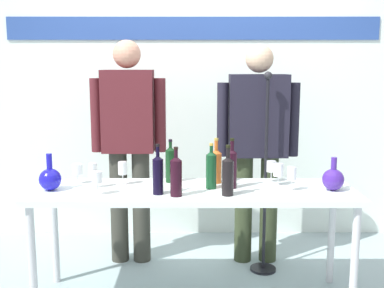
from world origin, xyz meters
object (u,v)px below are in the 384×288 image
object	(u,v)px
wine_bottle_2	(210,169)
wine_glass_right_0	(277,170)
wine_bottle_1	(175,175)
presenter_left	(127,138)
wine_glass_left_0	(121,169)
wine_glass_right_2	(270,167)
presenter_right	(256,139)
wine_bottle_3	(157,174)
wine_bottle_0	(169,163)
wine_glass_left_3	(76,170)
wine_glass_right_1	(290,174)
microphone_stand	(263,207)
wine_glass_left_1	(91,171)
decanter_blue_right	(332,179)
wine_bottle_5	(226,175)
wine_bottle_4	(230,167)
display_table	(192,199)
decanter_blue_left	(49,179)
wine_glass_left_2	(96,178)
wine_bottle_6	(215,165)

from	to	relation	value
wine_bottle_2	wine_glass_right_0	bearing A→B (deg)	10.47
wine_bottle_1	presenter_left	bearing A→B (deg)	116.22
wine_glass_left_0	wine_glass_right_2	xyz separation A→B (m)	(1.03, 0.07, -0.00)
wine_bottle_1	presenter_right	bearing A→B (deg)	52.83
wine_bottle_2	wine_bottle_3	world-z (taller)	wine_bottle_3
wine_bottle_0	wine_glass_left_3	distance (m)	0.64
wine_glass_right_1	microphone_stand	size ratio (longest dim) A/B	0.10
presenter_right	wine_glass_left_1	world-z (taller)	presenter_right
decanter_blue_right	wine_bottle_1	xyz separation A→B (m)	(-1.02, -0.14, 0.06)
wine_bottle_1	wine_glass_right_0	world-z (taller)	wine_bottle_1
presenter_right	wine_bottle_5	world-z (taller)	presenter_right
presenter_left	wine_bottle_4	xyz separation A→B (m)	(0.76, -0.62, -0.10)
microphone_stand	wine_bottle_2	bearing A→B (deg)	-135.01
display_table	wine_glass_right_0	xyz separation A→B (m)	(0.58, 0.10, 0.17)
wine_bottle_1	wine_glass_right_1	bearing A→B (deg)	9.75
display_table	decanter_blue_left	bearing A→B (deg)	-177.87
wine_glass_left_2	wine_bottle_1	bearing A→B (deg)	-3.64
wine_glass_right_2	wine_glass_right_0	bearing A→B (deg)	-70.40
wine_bottle_2	wine_glass_left_1	distance (m)	0.78
wine_bottle_5	wine_glass_left_1	world-z (taller)	wine_bottle_5
wine_glass_left_3	wine_glass_right_2	size ratio (longest dim) A/B	0.91
wine_bottle_2	wine_glass_right_1	distance (m)	0.52
wine_bottle_6	wine_glass_left_3	distance (m)	0.96
presenter_left	wine_bottle_6	bearing A→B (deg)	-35.77
wine_bottle_4	wine_glass_left_2	bearing A→B (deg)	-169.23
wine_bottle_5	wine_glass_right_2	distance (m)	0.48
presenter_right	wine_glass_left_1	xyz separation A→B (m)	(-1.17, -0.61, -0.12)
display_table	wine_glass_right_2	distance (m)	0.60
wine_bottle_1	wine_bottle_5	bearing A→B (deg)	2.70
wine_bottle_5	wine_bottle_2	bearing A→B (deg)	119.59
wine_bottle_3	microphone_stand	xyz separation A→B (m)	(0.77, 0.57, -0.39)
decanter_blue_left	wine_glass_left_2	bearing A→B (deg)	-17.85
microphone_stand	decanter_blue_right	bearing A→B (deg)	-52.49
wine_bottle_2	decanter_blue_left	bearing A→B (deg)	-177.39
wine_bottle_4	wine_glass_left_3	size ratio (longest dim) A/B	2.45
wine_glass_left_3	wine_glass_right_0	size ratio (longest dim) A/B	0.91
wine_glass_left_0	wine_glass_left_3	distance (m)	0.32
wine_bottle_0	wine_glass_left_3	xyz separation A→B (m)	(-0.64, -0.04, -0.03)
wine_bottle_3	wine_glass_right_1	bearing A→B (deg)	5.54
wine_bottle_3	wine_glass_left_2	world-z (taller)	wine_bottle_3
wine_bottle_3	wine_bottle_5	size ratio (longest dim) A/B	1.00
presenter_left	wine_glass_right_0	xyz separation A→B (m)	(1.08, -0.54, -0.14)
decanter_blue_right	wine_glass_right_1	world-z (taller)	decanter_blue_right
wine_glass_right_2	wine_bottle_4	bearing A→B (deg)	-150.22
wine_glass_right_2	microphone_stand	size ratio (longest dim) A/B	0.10
wine_glass_left_3	wine_bottle_6	bearing A→B (deg)	1.18
wine_bottle_0	wine_bottle_6	world-z (taller)	wine_bottle_6
wine_glass_right_0	wine_glass_left_2	bearing A→B (deg)	-168.60
wine_bottle_0	wine_bottle_2	xyz separation A→B (m)	(0.28, -0.17, 0.00)
wine_bottle_2	wine_glass_left_3	size ratio (longest dim) A/B	2.22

